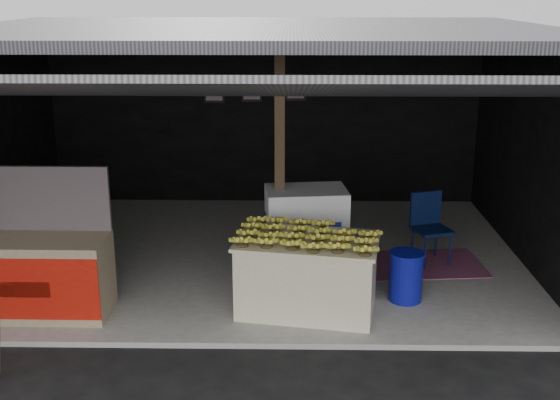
{
  "coord_description": "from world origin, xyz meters",
  "views": [
    {
      "loc": [
        0.45,
        -6.27,
        3.45
      ],
      "look_at": [
        0.31,
        1.52,
        1.1
      ],
      "focal_mm": 45.0,
      "sensor_mm": 36.0,
      "label": 1
    }
  ],
  "objects_px": {
    "banana_table": "(307,275)",
    "plastic_chair": "(429,221)",
    "neighbor_stall": "(37,272)",
    "water_barrel": "(406,278)",
    "white_crate": "(306,231)"
  },
  "relations": [
    {
      "from": "banana_table",
      "to": "plastic_chair",
      "type": "height_order",
      "value": "plastic_chair"
    },
    {
      "from": "banana_table",
      "to": "plastic_chair",
      "type": "distance_m",
      "value": 2.19
    },
    {
      "from": "neighbor_stall",
      "to": "water_barrel",
      "type": "bearing_deg",
      "value": 6.05
    },
    {
      "from": "water_barrel",
      "to": "white_crate",
      "type": "bearing_deg",
      "value": 144.28
    },
    {
      "from": "white_crate",
      "to": "water_barrel",
      "type": "relative_size",
      "value": 1.97
    },
    {
      "from": "neighbor_stall",
      "to": "plastic_chair",
      "type": "distance_m",
      "value": 4.77
    },
    {
      "from": "banana_table",
      "to": "neighbor_stall",
      "type": "xyz_separation_m",
      "value": [
        -2.91,
        -0.12,
        0.06
      ]
    },
    {
      "from": "banana_table",
      "to": "white_crate",
      "type": "height_order",
      "value": "white_crate"
    },
    {
      "from": "neighbor_stall",
      "to": "water_barrel",
      "type": "xyz_separation_m",
      "value": [
        4.02,
        0.4,
        -0.2
      ]
    },
    {
      "from": "water_barrel",
      "to": "plastic_chair",
      "type": "height_order",
      "value": "plastic_chair"
    },
    {
      "from": "white_crate",
      "to": "banana_table",
      "type": "bearing_deg",
      "value": -96.67
    },
    {
      "from": "neighbor_stall",
      "to": "plastic_chair",
      "type": "relative_size",
      "value": 1.74
    },
    {
      "from": "white_crate",
      "to": "water_barrel",
      "type": "distance_m",
      "value": 1.4
    },
    {
      "from": "white_crate",
      "to": "plastic_chair",
      "type": "xyz_separation_m",
      "value": [
        1.58,
        0.42,
        -0.0
      ]
    },
    {
      "from": "white_crate",
      "to": "neighbor_stall",
      "type": "distance_m",
      "value": 3.15
    }
  ]
}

